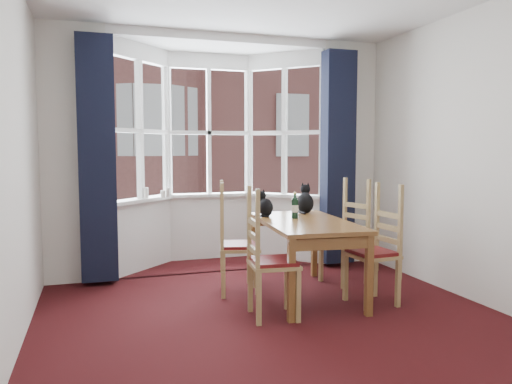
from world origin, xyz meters
name	(u,v)px	position (x,y,z in m)	size (l,w,h in m)	color
floor	(294,337)	(0.00, 0.00, 0.00)	(4.50, 4.50, 0.00)	black
wall_left	(2,159)	(-2.00, 0.00, 1.40)	(4.50, 4.50, 0.00)	silver
wall_right	(507,156)	(2.00, 0.00, 1.40)	(4.50, 4.50, 0.00)	silver
wall_back_pier_left	(75,155)	(-1.65, 2.25, 1.40)	(0.70, 0.12, 2.80)	silver
wall_back_pier_right	(348,154)	(1.65, 2.25, 1.40)	(0.70, 0.12, 2.80)	silver
bay_window	(213,154)	(0.00, 2.75, 1.40)	(2.76, 0.94, 2.80)	white
curtain_left	(97,160)	(-1.42, 2.07, 1.35)	(0.38, 0.22, 2.60)	black
curtain_right	(338,158)	(1.42, 2.07, 1.35)	(0.38, 0.22, 2.60)	black
dining_table	(305,229)	(0.52, 1.00, 0.67)	(0.93, 1.57, 0.76)	brown
chair_left_near	(263,264)	(-0.08, 0.51, 0.47)	(0.44, 0.46, 0.92)	#A48750
chair_left_far	(231,247)	(-0.16, 1.31, 0.47)	(0.49, 0.50, 0.92)	#A48750
chair_right_near	(380,254)	(1.11, 0.58, 0.47)	(0.43, 0.45, 0.92)	#A48750
chair_right_far	(350,239)	(1.21, 1.34, 0.47)	(0.50, 0.51, 0.92)	#A48750
cat_left	(265,206)	(0.24, 1.41, 0.87)	(0.21, 0.24, 0.29)	black
cat_right	(305,201)	(0.76, 1.56, 0.89)	(0.25, 0.29, 0.34)	black
wine_bottle	(295,207)	(0.48, 1.17, 0.88)	(0.07, 0.07, 0.27)	black
candle_tall	(146,193)	(-0.87, 2.60, 0.93)	(0.06, 0.06, 0.13)	white
candle_short	(163,194)	(-0.66, 2.63, 0.91)	(0.06, 0.06, 0.09)	white
candle_extra	(168,192)	(-0.60, 2.65, 0.93)	(0.05, 0.05, 0.12)	white
street	(119,255)	(0.00, 32.25, -6.00)	(80.00, 80.00, 0.00)	#333335
tenement_building	(139,145)	(0.00, 14.01, 1.60)	(18.40, 7.80, 15.20)	#91524B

